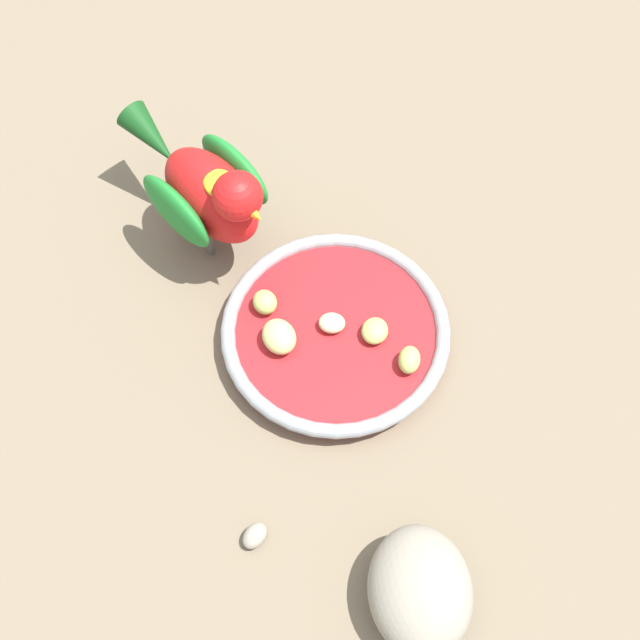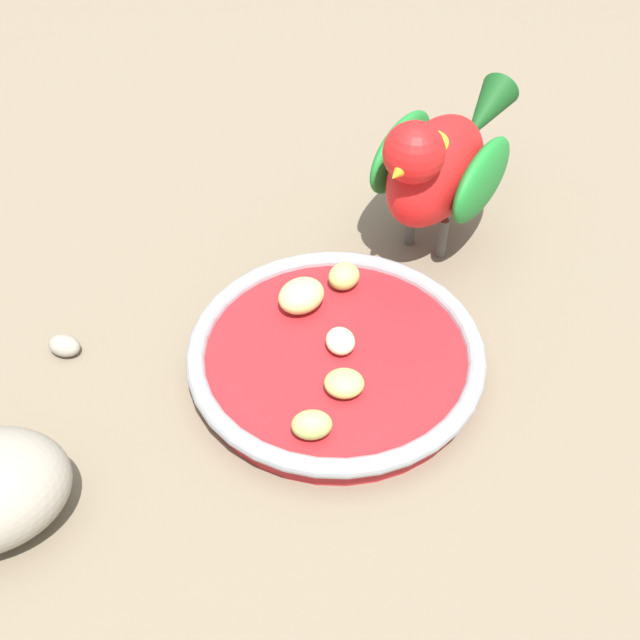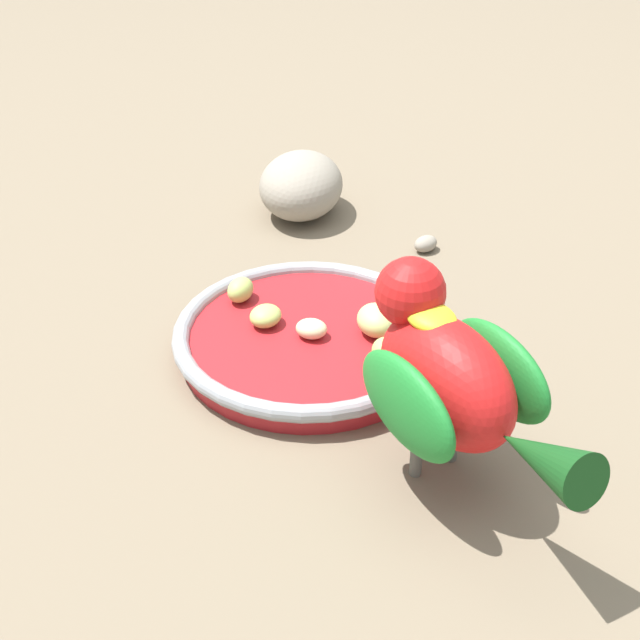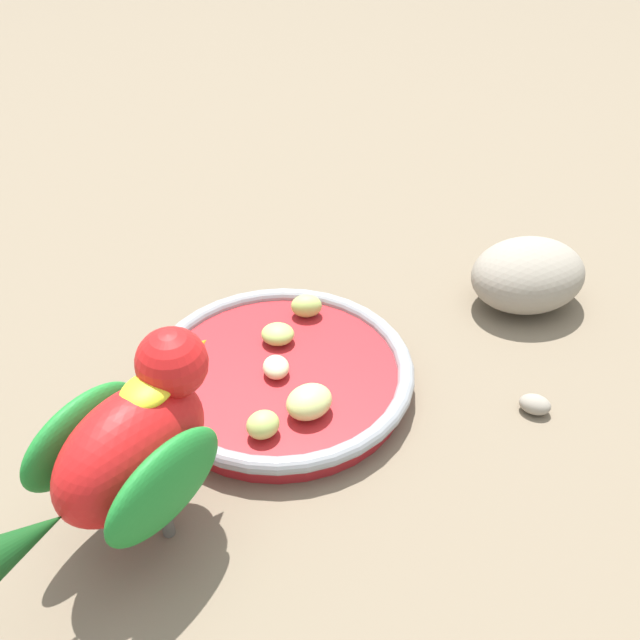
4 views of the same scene
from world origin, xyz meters
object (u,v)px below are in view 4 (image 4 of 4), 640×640
Objects in this scene: apple_piece_0 at (276,367)px; feeding_bowl at (281,375)px; apple_piece_4 at (263,425)px; parrot at (126,450)px; apple_piece_1 at (306,306)px; apple_piece_3 at (278,334)px; pebble_0 at (535,404)px; apple_piece_2 at (309,402)px; rock_large at (528,275)px.

feeding_bowl is at bearing -26.97° from apple_piece_0.
parrot reaches higher than apple_piece_4.
apple_piece_1 is 0.98× the size of apple_piece_3.
apple_piece_1 is at bearing 71.58° from pebble_0.
apple_piece_1 is 1.08× the size of pebble_0.
feeding_bowl is 5.86× the size of apple_piece_2.
apple_piece_2 is (-0.04, -0.03, 0.02)m from feeding_bowl.
apple_piece_3 is at bearing 28.06° from apple_piece_2.
apple_piece_0 is (-0.00, 0.00, 0.01)m from feeding_bowl.
parrot reaches higher than feeding_bowl.
apple_piece_4 is at bearing 133.75° from apple_piece_2.
parrot is at bearing 122.10° from pebble_0.
apple_piece_0 is 0.17m from parrot.
apple_piece_4 is 0.24× the size of rock_large.
apple_piece_3 is 0.24m from rock_large.
apple_piece_1 is 0.12m from apple_piece_2.
apple_piece_3 is at bearing 119.92° from rock_large.
apple_piece_4 is (-0.07, -0.00, 0.02)m from feeding_bowl.
apple_piece_0 is 0.04m from apple_piece_3.
apple_piece_4 reaches higher than pebble_0.
feeding_bowl is at bearing 128.06° from rock_large.
parrot is 0.41m from rock_large.
apple_piece_0 is 0.99× the size of apple_piece_4.
rock_large is (0.16, -0.20, 0.02)m from feeding_bowl.
rock_large is (0.16, -0.20, 0.00)m from apple_piece_0.
pebble_0 is at bearing -33.57° from parrot.
apple_piece_2 is 0.18m from pebble_0.
apple_piece_0 is at bearing -169.38° from apple_piece_3.
parrot is 0.32m from pebble_0.
apple_piece_1 is at bearing 12.01° from apple_piece_2.
apple_piece_2 is 1.33× the size of apple_piece_3.
apple_piece_1 is 0.21m from pebble_0.
pebble_0 is (0.01, -0.21, -0.01)m from feeding_bowl.
feeding_bowl is 0.08m from apple_piece_1.
pebble_0 is (0.08, -0.20, -0.02)m from apple_piece_4.
parrot is at bearing 140.23° from rock_large.
rock_large is at bearing -67.44° from apple_piece_1.
pebble_0 is (0.01, -0.21, -0.02)m from apple_piece_0.
parrot is at bearing 143.00° from apple_piece_4.
parrot is (-0.19, 0.05, 0.05)m from apple_piece_3.
rock_large is at bearing -60.08° from apple_piece_3.
rock_large reaches higher than apple_piece_0.
rock_large is (0.23, -0.20, 0.00)m from apple_piece_4.
pebble_0 is (-0.07, -0.20, -0.02)m from apple_piece_1.
apple_piece_4 is (-0.03, 0.03, -0.00)m from apple_piece_2.
apple_piece_4 is at bearing 178.51° from apple_piece_1.
apple_piece_3 is (-0.04, 0.02, -0.00)m from apple_piece_1.
pebble_0 is (0.17, -0.27, -0.08)m from parrot.
parrot is at bearing 165.01° from apple_piece_3.
apple_piece_4 is at bearing -173.12° from apple_piece_3.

